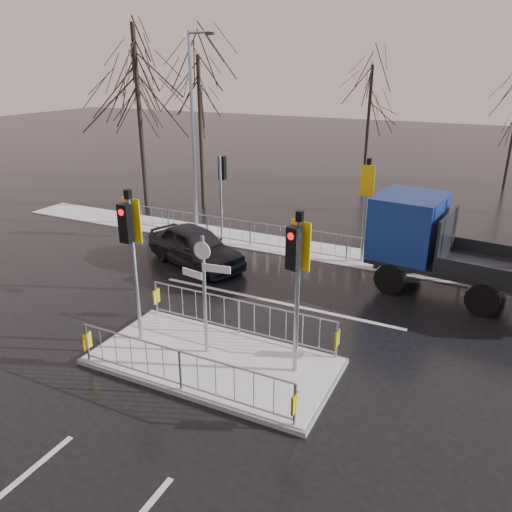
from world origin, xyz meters
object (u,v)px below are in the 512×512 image
at_px(car_far_lane, 195,246).
at_px(street_lamp_left, 194,125).
at_px(traffic_island, 213,349).
at_px(flatbed_truck, 436,243).

distance_m(car_far_lane, street_lamp_left, 6.14).
xyz_separation_m(traffic_island, street_lamp_left, (-6.42, 9.49, 4.10)).
bearing_deg(street_lamp_left, car_far_lane, -58.66).
height_order(car_far_lane, flatbed_truck, flatbed_truck).
height_order(traffic_island, flatbed_truck, traffic_island).
relative_size(car_far_lane, flatbed_truck, 0.63).
relative_size(traffic_island, flatbed_truck, 0.89).
xyz_separation_m(car_far_lane, flatbed_truck, (8.06, 1.57, 0.89)).
distance_m(car_far_lane, flatbed_truck, 8.26).
bearing_deg(car_far_lane, street_lamp_left, 51.81).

